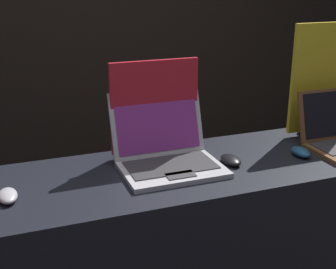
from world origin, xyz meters
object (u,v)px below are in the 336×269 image
Objects in this scene: laptop_middle at (166,150)px; promo_stand_back at (325,82)px; mouse_front at (8,196)px; promo_stand_middle at (155,111)px; mouse_back at (301,152)px; mouse_middle at (231,160)px.

laptop_middle is 0.75× the size of promo_stand_back.
promo_stand_middle is (0.61, 0.23, 0.18)m from mouse_front.
laptop_middle is 3.66× the size of mouse_back.
laptop_middle reaches higher than mouse_front.
promo_stand_middle is at bearing 156.90° from mouse_back.
promo_stand_back reaches higher than laptop_middle.
mouse_front is at bearing -159.71° from promo_stand_middle.
mouse_middle is 0.37m from promo_stand_middle.
mouse_middle is 0.29× the size of promo_stand_middle.
laptop_middle is at bearing 169.43° from mouse_back.
promo_stand_middle is at bearing 90.00° from laptop_middle.
mouse_middle is at bearing 174.17° from mouse_back.
promo_stand_middle is at bearing 178.39° from promo_stand_back.
laptop_middle is at bearing -172.28° from promo_stand_back.
mouse_front is 0.68m from promo_stand_middle.
mouse_front is 1.12× the size of mouse_back.
mouse_middle is at bearing -162.15° from promo_stand_back.
mouse_middle is 0.32m from mouse_back.
mouse_back is (0.32, -0.03, 0.00)m from mouse_middle.
mouse_middle is 1.10× the size of mouse_back.
mouse_front is 0.30× the size of promo_stand_middle.
promo_stand_middle reaches higher than mouse_middle.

